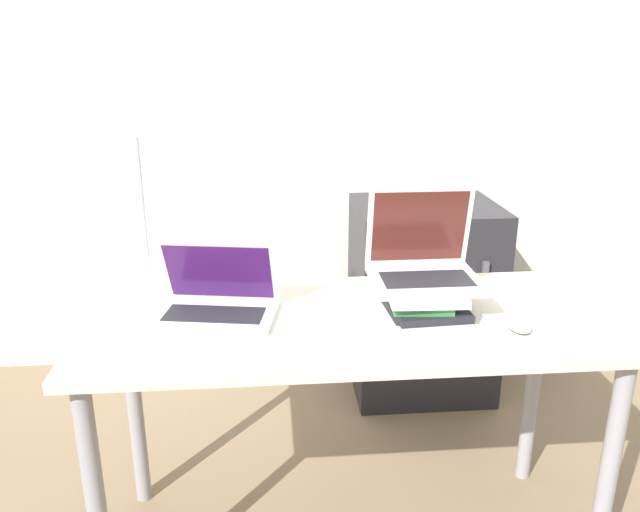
{
  "coord_description": "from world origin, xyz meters",
  "views": [
    {
      "loc": [
        -0.22,
        -1.28,
        1.49
      ],
      "look_at": [
        -0.09,
        0.31,
        0.95
      ],
      "focal_mm": 35.0,
      "sensor_mm": 36.0,
      "label": 1
    }
  ],
  "objects_px": {
    "book_stack": "(422,298)",
    "laptop_on_books": "(423,262)",
    "mini_fridge": "(422,298)",
    "mouse": "(518,324)",
    "wireless_keyboard": "(430,335)",
    "notepad": "(574,325)",
    "laptop_left": "(217,300)",
    "desk_lamp": "(157,136)"
  },
  "relations": [
    {
      "from": "laptop_left",
      "to": "book_stack",
      "type": "relative_size",
      "value": 1.27
    },
    {
      "from": "mouse",
      "to": "notepad",
      "type": "xyz_separation_m",
      "value": [
        0.16,
        0.0,
        -0.01
      ]
    },
    {
      "from": "notepad",
      "to": "mini_fridge",
      "type": "relative_size",
      "value": 0.31
    },
    {
      "from": "wireless_keyboard",
      "to": "mouse",
      "type": "bearing_deg",
      "value": 6.1
    },
    {
      "from": "laptop_left",
      "to": "book_stack",
      "type": "distance_m",
      "value": 0.58
    },
    {
      "from": "wireless_keyboard",
      "to": "mini_fridge",
      "type": "height_order",
      "value": "mini_fridge"
    },
    {
      "from": "wireless_keyboard",
      "to": "mouse",
      "type": "distance_m",
      "value": 0.25
    },
    {
      "from": "mouse",
      "to": "book_stack",
      "type": "bearing_deg",
      "value": 149.5
    },
    {
      "from": "laptop_on_books",
      "to": "wireless_keyboard",
      "type": "distance_m",
      "value": 0.24
    },
    {
      "from": "wireless_keyboard",
      "to": "laptop_on_books",
      "type": "bearing_deg",
      "value": 83.08
    },
    {
      "from": "laptop_on_books",
      "to": "mouse",
      "type": "bearing_deg",
      "value": -38.51
    },
    {
      "from": "laptop_left",
      "to": "mini_fridge",
      "type": "bearing_deg",
      "value": 47.02
    },
    {
      "from": "book_stack",
      "to": "laptop_on_books",
      "type": "xyz_separation_m",
      "value": [
        0.01,
        0.04,
        0.1
      ]
    },
    {
      "from": "laptop_on_books",
      "to": "desk_lamp",
      "type": "relative_size",
      "value": 0.47
    },
    {
      "from": "desk_lamp",
      "to": "laptop_on_books",
      "type": "bearing_deg",
      "value": -9.75
    },
    {
      "from": "mouse",
      "to": "notepad",
      "type": "bearing_deg",
      "value": 1.43
    },
    {
      "from": "mini_fridge",
      "to": "laptop_on_books",
      "type": "bearing_deg",
      "value": -105.19
    },
    {
      "from": "wireless_keyboard",
      "to": "mini_fridge",
      "type": "distance_m",
      "value": 1.16
    },
    {
      "from": "laptop_on_books",
      "to": "wireless_keyboard",
      "type": "relative_size",
      "value": 1.04
    },
    {
      "from": "wireless_keyboard",
      "to": "mini_fridge",
      "type": "bearing_deg",
      "value": 76.33
    },
    {
      "from": "laptop_on_books",
      "to": "notepad",
      "type": "bearing_deg",
      "value": -24.25
    },
    {
      "from": "laptop_left",
      "to": "notepad",
      "type": "height_order",
      "value": "laptop_left"
    },
    {
      "from": "laptop_left",
      "to": "desk_lamp",
      "type": "height_order",
      "value": "desk_lamp"
    },
    {
      "from": "laptop_on_books",
      "to": "mouse",
      "type": "relative_size",
      "value": 2.86
    },
    {
      "from": "mouse",
      "to": "laptop_left",
      "type": "bearing_deg",
      "value": 168.49
    },
    {
      "from": "laptop_on_books",
      "to": "notepad",
      "type": "distance_m",
      "value": 0.44
    },
    {
      "from": "notepad",
      "to": "desk_lamp",
      "type": "xyz_separation_m",
      "value": [
        -1.11,
        0.3,
        0.48
      ]
    },
    {
      "from": "book_stack",
      "to": "notepad",
      "type": "xyz_separation_m",
      "value": [
        0.39,
        -0.13,
        -0.04
      ]
    },
    {
      "from": "laptop_left",
      "to": "wireless_keyboard",
      "type": "height_order",
      "value": "laptop_left"
    },
    {
      "from": "wireless_keyboard",
      "to": "laptop_left",
      "type": "bearing_deg",
      "value": 161.26
    },
    {
      "from": "wireless_keyboard",
      "to": "notepad",
      "type": "bearing_deg",
      "value": 4.26
    },
    {
      "from": "laptop_left",
      "to": "wireless_keyboard",
      "type": "distance_m",
      "value": 0.59
    },
    {
      "from": "notepad",
      "to": "wireless_keyboard",
      "type": "bearing_deg",
      "value": -175.74
    },
    {
      "from": "laptop_on_books",
      "to": "desk_lamp",
      "type": "bearing_deg",
      "value": 170.25
    },
    {
      "from": "book_stack",
      "to": "laptop_on_books",
      "type": "bearing_deg",
      "value": 77.74
    },
    {
      "from": "wireless_keyboard",
      "to": "notepad",
      "type": "xyz_separation_m",
      "value": [
        0.4,
        0.03,
        -0.0
      ]
    },
    {
      "from": "laptop_left",
      "to": "mouse",
      "type": "height_order",
      "value": "laptop_left"
    },
    {
      "from": "book_stack",
      "to": "notepad",
      "type": "relative_size",
      "value": 1.06
    },
    {
      "from": "laptop_left",
      "to": "mini_fridge",
      "type": "relative_size",
      "value": 0.42
    },
    {
      "from": "desk_lamp",
      "to": "mini_fridge",
      "type": "relative_size",
      "value": 0.75
    },
    {
      "from": "mini_fridge",
      "to": "mouse",
      "type": "bearing_deg",
      "value": -90.86
    },
    {
      "from": "mouse",
      "to": "mini_fridge",
      "type": "distance_m",
      "value": 1.1
    }
  ]
}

